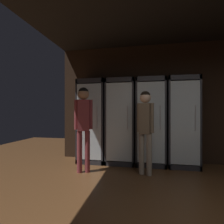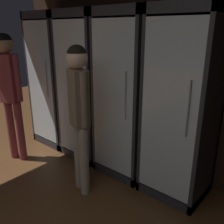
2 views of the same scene
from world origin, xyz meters
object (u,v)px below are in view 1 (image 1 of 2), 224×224
at_px(cooler_left, 121,122).
at_px(shopper_near, 83,118).
at_px(shopper_far, 145,122).
at_px(cooler_far_left, 93,122).
at_px(cooler_right, 182,123).
at_px(cooler_center, 150,122).

relative_size(cooler_left, shopper_near, 1.16).
height_order(cooler_left, shopper_far, cooler_left).
bearing_deg(cooler_left, cooler_far_left, -179.97).
bearing_deg(cooler_right, cooler_left, 179.95).
relative_size(cooler_left, cooler_center, 1.00).
xyz_separation_m(cooler_center, cooler_right, (0.68, 0.00, -0.01)).
bearing_deg(cooler_far_left, shopper_far, -29.53).
distance_m(cooler_left, cooler_right, 1.35).
relative_size(cooler_left, shopper_far, 1.23).
relative_size(cooler_center, shopper_far, 1.23).
distance_m(cooler_left, cooler_center, 0.68).
bearing_deg(shopper_near, cooler_left, 51.57).
height_order(cooler_center, cooler_right, same).
bearing_deg(cooler_center, cooler_far_left, 179.93).
xyz_separation_m(cooler_left, cooler_right, (1.35, -0.00, 0.00)).
distance_m(shopper_near, shopper_far, 1.20).
xyz_separation_m(cooler_far_left, cooler_center, (1.35, -0.00, 0.01)).
bearing_deg(cooler_right, cooler_far_left, 179.98).
height_order(cooler_far_left, cooler_left, same).
xyz_separation_m(cooler_far_left, shopper_far, (1.24, -0.70, 0.05)).
bearing_deg(cooler_center, cooler_right, 0.06).
distance_m(cooler_right, shopper_near, 2.14).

